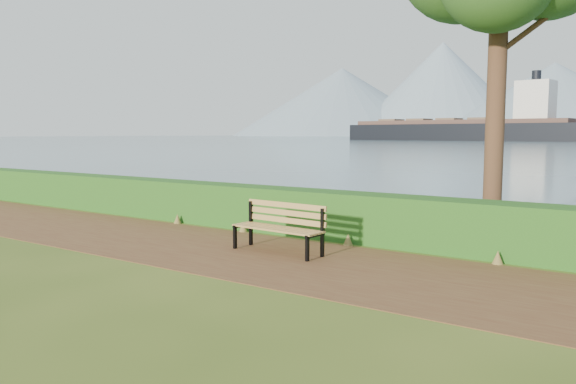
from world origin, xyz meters
The scene contains 5 objects.
ground centered at (0.00, 0.00, 0.00)m, with size 140.00×140.00×0.00m, color #3A5117.
path centered at (0.00, 0.30, 0.01)m, with size 40.00×3.40×0.01m, color #59311E.
hedge centered at (0.00, 2.60, 0.50)m, with size 32.00×0.85×1.00m, color #1E4814.
bench centered at (0.85, 0.76, 0.54)m, with size 1.90×0.68×0.94m.
cargo_ship centered at (-43.88, 156.81, 3.10)m, with size 69.14×17.96×20.76m.
Camera 1 is at (6.88, -7.75, 2.24)m, focal length 35.00 mm.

